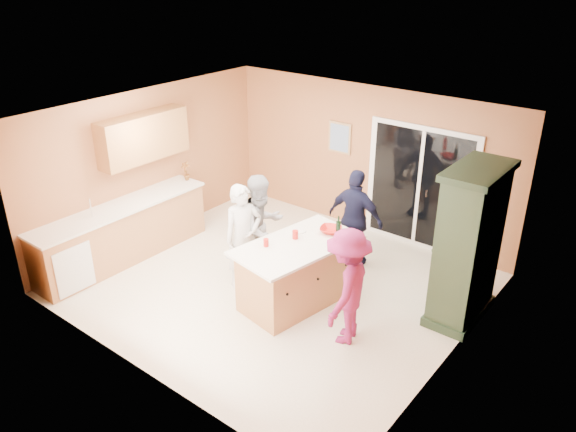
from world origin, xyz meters
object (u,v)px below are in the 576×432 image
Objects in this scene: green_hutch at (468,247)px; woman_white at (243,237)px; woman_navy at (355,219)px; kitchen_island at (297,275)px; woman_magenta at (347,287)px; woman_grey at (261,227)px.

woman_white is (-2.88, -1.23, -0.26)m from green_hutch.
woman_white is 1.00× the size of woman_navy.
green_hutch is at bearing 39.66° from kitchen_island.
woman_navy reaches higher than woman_magenta.
kitchen_island is 1.20× the size of woman_navy.
green_hutch is 1.32× the size of woman_grey.
kitchen_island is at bearing -60.47° from woman_white.
kitchen_island is 0.88× the size of green_hutch.
woman_magenta is (1.89, -0.56, -0.04)m from woman_grey.
woman_grey is 1.02× the size of woman_navy.
woman_navy is at bearing -31.08° from woman_grey.
woman_white is 0.97× the size of woman_grey.
kitchen_island is 1.17× the size of woman_grey.
kitchen_island is 1.23× the size of woman_magenta.
woman_white is 0.38m from woman_grey.
woman_white is 1.02× the size of woman_magenta.
green_hutch is at bearing -64.80° from woman_grey.
woman_navy is at bearing -164.87° from woman_magenta.
woman_white is at bearing 56.13° from woman_navy.
green_hutch is 1.35× the size of woman_navy.
kitchen_island is 1.00m from woman_grey.
woman_grey is 1.05× the size of woman_magenta.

